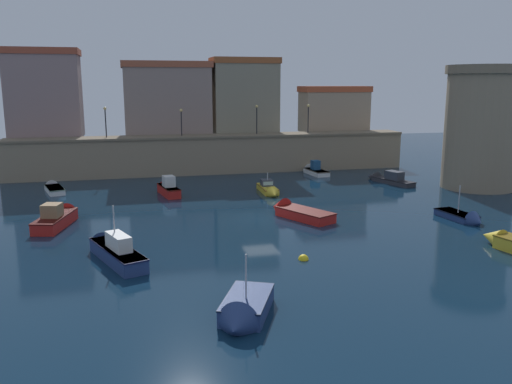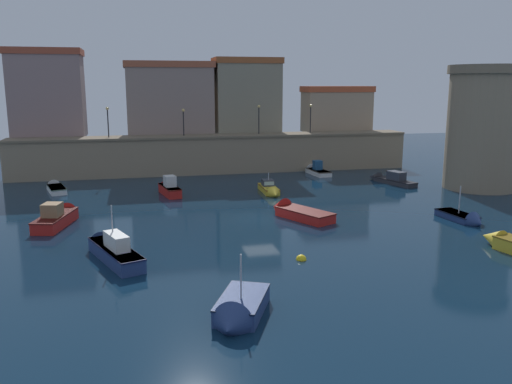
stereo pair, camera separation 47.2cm
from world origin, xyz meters
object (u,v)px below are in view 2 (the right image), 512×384
Objects in this scene: moored_boat_4 at (295,212)px; quay_lamp_0 at (108,117)px; quay_lamp_1 at (183,117)px; mooring_buoy_0 at (301,260)px; moored_boat_7 at (238,311)px; moored_boat_6 at (111,249)px; moored_boat_0 at (60,216)px; moored_boat_1 at (168,188)px; moored_boat_5 at (389,179)px; moored_boat_10 at (315,170)px; fortress_tower at (484,127)px; quay_lamp_2 at (259,115)px; quay_lamp_3 at (311,114)px; moored_boat_9 at (465,218)px; moored_boat_8 at (55,188)px; moored_boat_3 at (270,190)px.

quay_lamp_0 is at bearing 6.43° from moored_boat_4.
moored_boat_4 is (6.21, -21.47, -5.84)m from quay_lamp_1.
moored_boat_4 is at bearing -56.56° from quay_lamp_0.
mooring_buoy_0 is at bearing -83.39° from quay_lamp_1.
mooring_buoy_0 is at bearing 169.03° from moored_boat_7.
quay_lamp_0 is 28.99m from moored_boat_6.
moored_boat_4 is 14.88m from moored_boat_6.
moored_boat_1 reaches higher than moored_boat_0.
moored_boat_1 is at bearing -63.45° from quay_lamp_0.
moored_boat_5 is (13.39, 11.28, 0.00)m from moored_boat_4.
quay_lamp_0 is 23.17m from moored_boat_10.
fortress_tower reaches higher than quay_lamp_1.
quay_lamp_2 is at bearing 30.28° from moored_boat_5.
moored_boat_4 is at bearing 112.90° from moored_boat_5.
quay_lamp_0 is 0.98× the size of quay_lamp_2.
quay_lamp_3 is at bearing -48.36° from moored_boat_4.
quay_lamp_0 is 0.64× the size of moored_boat_10.
moored_boat_0 is 17.17m from moored_boat_4.
quay_lamp_0 is at bearing -140.92° from moored_boat_9.
moored_boat_0 is at bearing 89.89° from moored_boat_5.
moored_boat_0 is 12.80m from moored_boat_8.
quay_lamp_3 is at bearing 70.56° from mooring_buoy_0.
quay_lamp_1 is at bearing -34.47° from moored_boat_6.
moored_boat_0 is 29.29m from moored_boat_9.
moored_boat_8 is (-39.42, 7.93, -5.54)m from fortress_tower.
fortress_tower is 3.95× the size of quay_lamp_1.
moored_boat_7 is 22.90m from moored_boat_9.
moored_boat_1 is (-11.01, -10.89, -5.84)m from quay_lamp_2.
quay_lamp_1 is at bearing 71.67° from moored_boat_10.
moored_boat_7 is (-7.98, -25.44, 0.07)m from moored_boat_3.
moored_boat_7 reaches higher than moored_boat_4.
quay_lamp_3 is (14.60, 0.00, 0.21)m from quay_lamp_1.
quay_lamp_1 is 12.52m from moored_boat_1.
fortress_tower is 1.80× the size of moored_boat_0.
quay_lamp_1 is at bearing -10.89° from moored_boat_4.
moored_boat_3 is 26.67m from moored_boat_7.
moored_boat_4 is at bearing 74.93° from mooring_buoy_0.
quay_lamp_0 is at bearing 110.40° from mooring_buoy_0.
fortress_tower is 3.54× the size of quay_lamp_2.
moored_boat_0 is at bearing 125.60° from moored_boat_1.
moored_boat_0 is 1.32× the size of moored_boat_3.
quay_lamp_2 reaches higher than mooring_buoy_0.
moored_boat_9 reaches higher than moored_boat_4.
moored_boat_6 is 1.47× the size of moored_boat_8.
quay_lamp_1 is 15.43m from moored_boat_3.
moored_boat_5 is at bearing -110.78° from moored_boat_8.
quay_lamp_1 reaches higher than moored_boat_8.
moored_boat_9 reaches higher than moored_boat_1.
moored_boat_5 is at bearing 102.40° from moored_boat_3.
moored_boat_9 is at bearing -136.55° from moored_boat_8.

